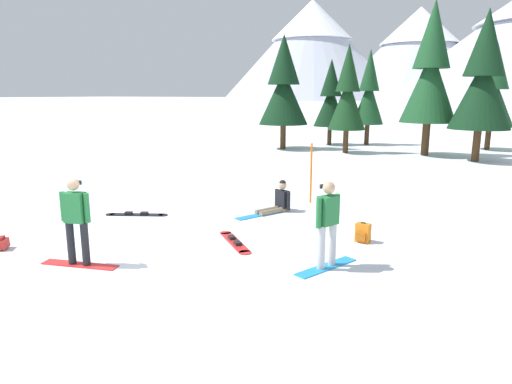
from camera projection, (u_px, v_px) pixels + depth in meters
name	position (u px, v px, depth m)	size (l,w,h in m)	color
ground_plane	(117.00, 273.00, 8.69)	(800.00, 800.00, 0.00)	white
snowboarder_foreground	(76.00, 220.00, 8.91)	(1.61, 0.65, 1.77)	red
snowboarder_midground	(328.00, 223.00, 8.79)	(0.85, 1.51, 1.73)	#1E8CD8
snowboarder_background	(278.00, 201.00, 13.17)	(1.11, 1.73, 0.91)	gray
loose_snowboard_far_spare	(235.00, 242.00, 10.48)	(1.48, 1.41, 0.09)	red
loose_snowboard_near_right	(137.00, 214.00, 12.85)	(1.70, 0.96, 0.09)	black
backpack_orange	(363.00, 233.00, 10.48)	(0.34, 0.29, 0.47)	orange
trail_marker_pole	(311.00, 173.00, 14.16)	(0.06, 0.06, 1.86)	orange
pine_tree_young	(493.00, 92.00, 27.18)	(2.61, 2.61, 6.33)	#472D19
pine_tree_tall	(483.00, 80.00, 22.25)	(2.93, 2.93, 7.35)	#472D19
pine_tree_leaning	(284.00, 87.00, 27.55)	(2.98, 2.98, 6.83)	#472D19
pine_tree_broad	(431.00, 72.00, 24.43)	(2.97, 2.97, 8.20)	#472D19
pine_tree_slender	(369.00, 93.00, 29.97)	(2.03, 2.03, 6.18)	#472D19
pine_tree_short	(331.00, 98.00, 30.01)	(2.18, 2.18, 5.58)	#472D19
pine_tree_twin	(348.00, 94.00, 25.71)	(2.12, 2.12, 6.07)	#472D19
peak_east_ridge	(312.00, 48.00, 251.89)	(98.59, 98.59, 53.33)	#B2B7C6
peak_north_spur	(418.00, 52.00, 237.13)	(90.14, 90.14, 46.86)	#B2B7C6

